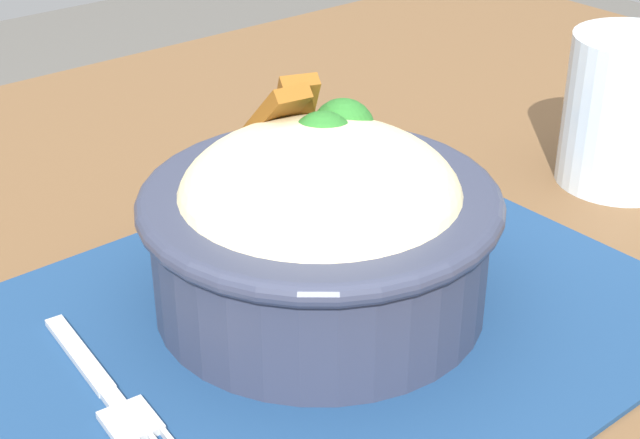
# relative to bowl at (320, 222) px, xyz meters

# --- Properties ---
(placemat) EXTENTS (0.39, 0.29, 0.00)m
(placemat) POSITION_rel_bowl_xyz_m (0.02, 0.02, -0.05)
(placemat) COLOR navy
(placemat) RESTS_ON table
(bowl) EXTENTS (0.20, 0.20, 0.11)m
(bowl) POSITION_rel_bowl_xyz_m (0.00, 0.00, 0.00)
(bowl) COLOR #2D3347
(bowl) RESTS_ON placemat
(fork) EXTENTS (0.03, 0.13, 0.00)m
(fork) POSITION_rel_bowl_xyz_m (0.13, 0.00, -0.05)
(fork) COLOR #B9B9B9
(fork) RESTS_ON placemat
(drinking_glass) EXTENTS (0.08, 0.08, 0.10)m
(drinking_glass) POSITION_rel_bowl_xyz_m (-0.25, 0.01, -0.01)
(drinking_glass) COLOR silver
(drinking_glass) RESTS_ON table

